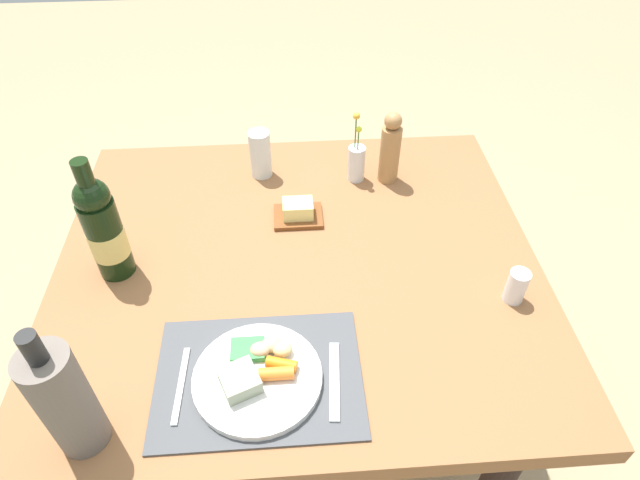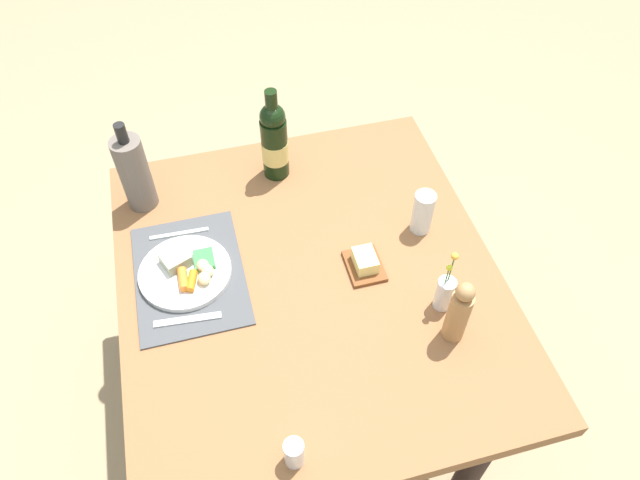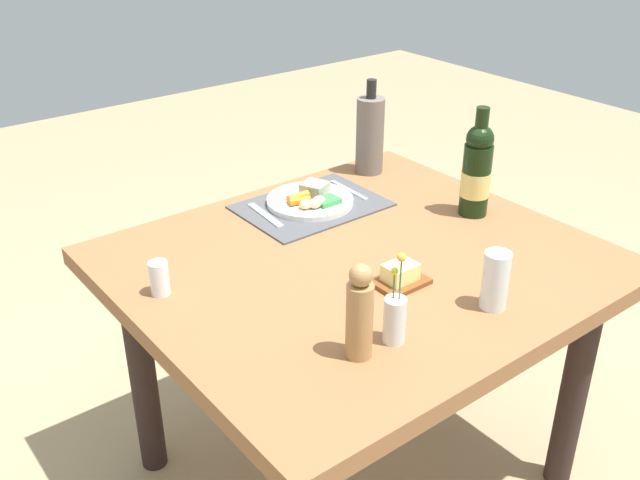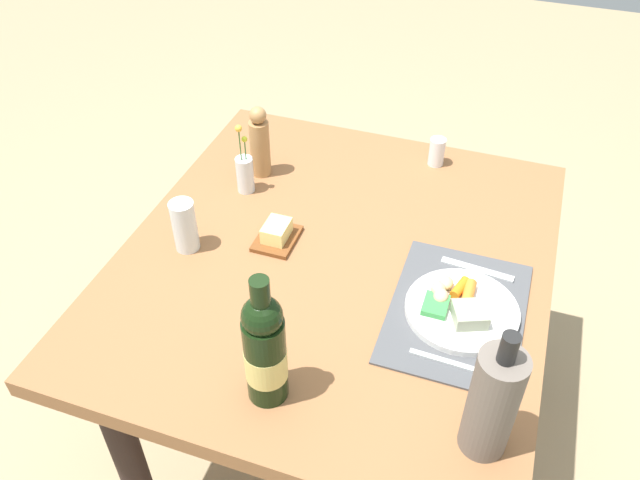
% 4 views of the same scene
% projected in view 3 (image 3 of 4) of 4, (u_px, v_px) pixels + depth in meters
% --- Properties ---
extents(ground_plane, '(8.00, 8.00, 0.00)m').
position_uv_depth(ground_plane, '(353.00, 469.00, 2.24)').
color(ground_plane, tan).
extents(dining_table, '(1.19, 1.06, 0.75)m').
position_uv_depth(dining_table, '(358.00, 292.00, 1.94)').
color(dining_table, '#8E5D38').
rests_on(dining_table, ground_plane).
extents(placemat, '(0.42, 0.30, 0.01)m').
position_uv_depth(placemat, '(312.00, 206.00, 2.17)').
color(placemat, '#4A4B4E').
rests_on(placemat, dining_table).
extents(dinner_plate, '(0.26, 0.26, 0.05)m').
position_uv_depth(dinner_plate, '(311.00, 200.00, 2.17)').
color(dinner_plate, white).
rests_on(dinner_plate, placemat).
extents(fork, '(0.02, 0.17, 0.00)m').
position_uv_depth(fork, '(349.00, 190.00, 2.26)').
color(fork, silver).
rests_on(fork, placemat).
extents(knife, '(0.04, 0.18, 0.00)m').
position_uv_depth(knife, '(265.00, 215.00, 2.10)').
color(knife, silver).
rests_on(knife, placemat).
extents(pepper_mill, '(0.06, 0.06, 0.22)m').
position_uv_depth(pepper_mill, '(360.00, 313.00, 1.47)').
color(pepper_mill, '#AD7D4A').
rests_on(pepper_mill, dining_table).
extents(wine_bottle, '(0.09, 0.09, 0.32)m').
position_uv_depth(wine_bottle, '(475.00, 170.00, 2.07)').
color(wine_bottle, black).
rests_on(wine_bottle, dining_table).
extents(cooler_bottle, '(0.09, 0.09, 0.31)m').
position_uv_depth(cooler_bottle, '(370.00, 134.00, 2.36)').
color(cooler_bottle, '#6A5F56').
rests_on(cooler_bottle, dining_table).
extents(salt_shaker, '(0.05, 0.05, 0.09)m').
position_uv_depth(salt_shaker, '(159.00, 278.00, 1.72)').
color(salt_shaker, white).
rests_on(salt_shaker, dining_table).
extents(flower_vase, '(0.05, 0.05, 0.22)m').
position_uv_depth(flower_vase, '(395.00, 318.00, 1.54)').
color(flower_vase, silver).
rests_on(flower_vase, dining_table).
extents(water_tumbler, '(0.06, 0.06, 0.14)m').
position_uv_depth(water_tumbler, '(495.00, 284.00, 1.66)').
color(water_tumbler, silver).
rests_on(water_tumbler, dining_table).
extents(butter_dish, '(0.13, 0.10, 0.05)m').
position_uv_depth(butter_dish, '(400.00, 276.00, 1.77)').
color(butter_dish, brown).
rests_on(butter_dish, dining_table).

